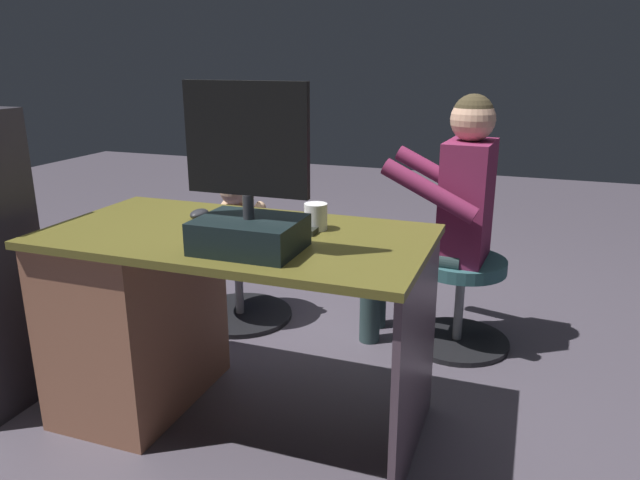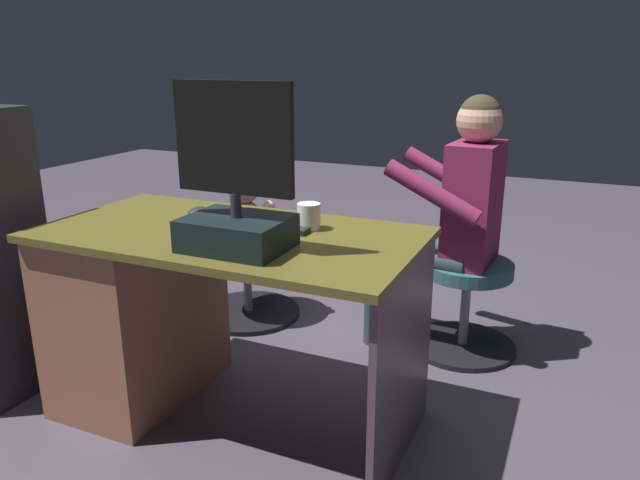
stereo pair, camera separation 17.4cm
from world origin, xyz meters
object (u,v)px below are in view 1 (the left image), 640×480
(desk, at_px, (159,310))
(cup, at_px, (316,217))
(tv_remote, at_px, (207,224))
(teddy_bear, at_px, (237,209))
(visitor_chair, at_px, (460,295))
(keyboard, at_px, (265,224))
(computer_mouse, at_px, (199,214))
(office_chair_teddy, at_px, (239,274))
(person, at_px, (447,204))
(monitor, at_px, (248,206))

(desk, bearing_deg, cup, -167.39)
(tv_remote, height_order, teddy_bear, teddy_bear)
(visitor_chair, bearing_deg, desk, 41.43)
(keyboard, relative_size, computer_mouse, 4.38)
(keyboard, distance_m, visitor_chair, 1.14)
(keyboard, xyz_separation_m, office_chair_teddy, (0.51, -0.73, -0.51))
(office_chair_teddy, bearing_deg, teddy_bear, -90.00)
(teddy_bear, height_order, person, person)
(desk, height_order, cup, cup)
(cup, bearing_deg, desk, 12.61)
(office_chair_teddy, xyz_separation_m, visitor_chair, (-1.13, -0.08, 0.01))
(teddy_bear, relative_size, person, 0.30)
(office_chair_teddy, bearing_deg, visitor_chair, -175.95)
(teddy_bear, distance_m, visitor_chair, 1.19)
(keyboard, bearing_deg, office_chair_teddy, -55.16)
(computer_mouse, relative_size, person, 0.08)
(keyboard, bearing_deg, tv_remote, 21.77)
(cup, distance_m, visitor_chair, 1.05)
(monitor, relative_size, cup, 5.54)
(computer_mouse, bearing_deg, tv_remote, 133.65)
(office_chair_teddy, bearing_deg, keyboard, 124.84)
(computer_mouse, bearing_deg, cup, -178.85)
(cup, bearing_deg, computer_mouse, 1.15)
(monitor, relative_size, teddy_bear, 1.48)
(tv_remote, bearing_deg, monitor, 114.03)
(desk, height_order, computer_mouse, computer_mouse)
(office_chair_teddy, relative_size, person, 0.47)
(tv_remote, height_order, person, person)
(visitor_chair, bearing_deg, teddy_bear, 3.45)
(computer_mouse, distance_m, tv_remote, 0.13)
(office_chair_teddy, bearing_deg, person, -175.95)
(monitor, height_order, teddy_bear, monitor)
(cup, xyz_separation_m, visitor_chair, (-0.44, -0.78, -0.54))
(cup, height_order, tv_remote, cup)
(office_chair_teddy, bearing_deg, monitor, 120.05)
(computer_mouse, bearing_deg, teddy_bear, -72.80)
(cup, xyz_separation_m, person, (-0.35, -0.78, -0.10))
(tv_remote, xyz_separation_m, teddy_bear, (0.31, -0.82, -0.16))
(computer_mouse, bearing_deg, visitor_chair, -138.90)
(desk, distance_m, computer_mouse, 0.41)
(monitor, distance_m, person, 1.19)
(visitor_chair, bearing_deg, computer_mouse, 41.10)
(computer_mouse, xyz_separation_m, visitor_chair, (-0.91, -0.79, -0.51))
(desk, height_order, keyboard, keyboard)
(tv_remote, bearing_deg, person, -159.81)
(keyboard, distance_m, teddy_bear, 0.91)
(cup, relative_size, visitor_chair, 0.19)
(teddy_bear, bearing_deg, keyboard, 124.41)
(monitor, height_order, office_chair_teddy, monitor)
(desk, distance_m, teddy_bear, 0.88)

